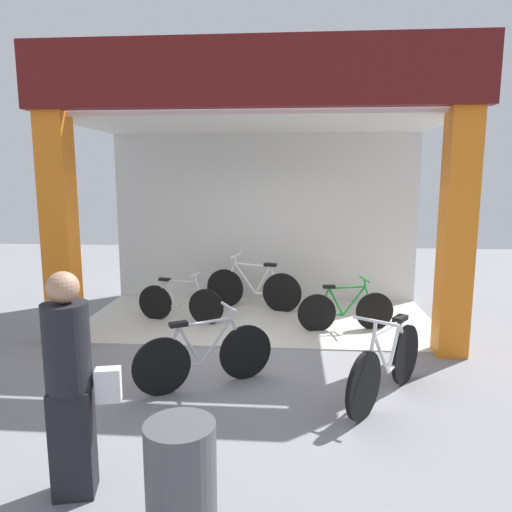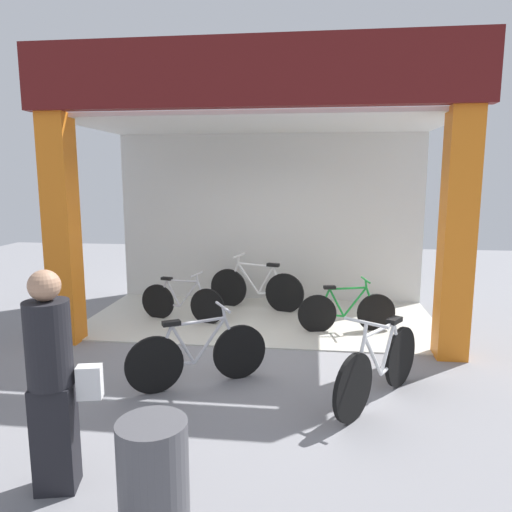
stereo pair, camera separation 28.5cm
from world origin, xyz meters
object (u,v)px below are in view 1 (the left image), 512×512
Objects in this scene: bicycle_inside_2 at (253,288)px; bicycle_parked_1 at (387,365)px; bicycle_inside_1 at (180,303)px; bicycle_inside_0 at (346,310)px; bicycle_parked_0 at (205,356)px; pedestrian_1 at (71,384)px; trash_bin at (181,486)px.

bicycle_inside_2 reaches higher than bicycle_parked_1.
bicycle_inside_1 is at bearing 138.09° from bicycle_parked_1.
bicycle_inside_1 is (-2.56, 0.23, -0.00)m from bicycle_inside_0.
bicycle_inside_0 is 1.01× the size of bicycle_parked_1.
bicycle_inside_0 is 0.86× the size of bicycle_inside_2.
bicycle_parked_0 is 0.98× the size of bicycle_parked_1.
bicycle_inside_0 is 4.59m from pedestrian_1.
trash_bin is (0.88, -0.44, -0.44)m from pedestrian_1.
bicycle_inside_0 is at bearing 49.81° from bicycle_parked_0.
bicycle_parked_1 is at bearing -4.98° from bicycle_parked_0.
pedestrian_1 is (-0.60, -1.85, 0.49)m from bicycle_parked_0.
bicycle_inside_0 is at bearing 94.56° from bicycle_parked_1.
trash_bin is at bearing -127.76° from bicycle_parked_1.
bicycle_inside_2 is 5.07m from pedestrian_1.
pedestrian_1 is at bearing -87.04° from bicycle_inside_1.
trash_bin is at bearing -89.95° from bicycle_inside_2.
pedestrian_1 is at bearing -100.00° from bicycle_inside_2.
bicycle_inside_2 is at bearing 37.29° from bicycle_inside_1.
trash_bin is at bearing -83.12° from bicycle_parked_0.
bicycle_inside_2 is 1.17× the size of bicycle_parked_1.
bicycle_inside_2 is 5.41m from trash_bin.
pedestrian_1 is 1.08m from trash_bin.
bicycle_parked_0 is (-1.74, -2.06, 0.03)m from bicycle_inside_0.
trash_bin is at bearing -26.45° from pedestrian_1.
pedestrian_1 is (0.21, -4.14, 0.53)m from bicycle_inside_1.
bicycle_inside_0 is 2.70m from bicycle_parked_0.
bicycle_parked_1 is 2.68m from trash_bin.
bicycle_parked_0 is 2.01m from pedestrian_1.
pedestrian_1 reaches higher than bicycle_parked_1.
pedestrian_1 is 2.02× the size of trash_bin.
bicycle_parked_0 reaches higher than trash_bin.
bicycle_parked_0 is at bearing 96.88° from trash_bin.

